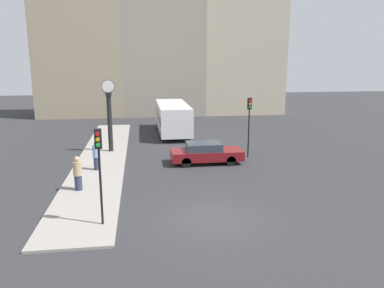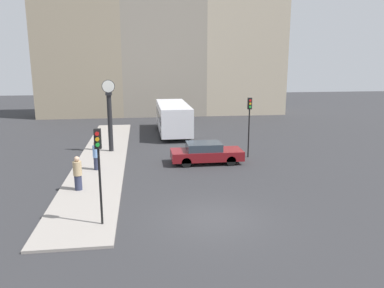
{
  "view_description": "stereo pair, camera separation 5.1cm",
  "coord_description": "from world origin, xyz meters",
  "px_view_note": "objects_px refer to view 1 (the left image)",
  "views": [
    {
      "loc": [
        -2.91,
        -14.19,
        6.41
      ],
      "look_at": [
        0.02,
        6.72,
        1.68
      ],
      "focal_mm": 35.0,
      "sensor_mm": 36.0,
      "label": 1
    },
    {
      "loc": [
        -2.86,
        -14.2,
        6.41
      ],
      "look_at": [
        0.02,
        6.72,
        1.68
      ],
      "focal_mm": 35.0,
      "sensor_mm": 36.0,
      "label": 2
    }
  ],
  "objects_px": {
    "bus_distant": "(173,117)",
    "street_clock": "(110,117)",
    "sedan_car": "(206,153)",
    "pedestrian_tan_coat": "(78,174)",
    "traffic_light_far": "(249,115)",
    "traffic_light_near": "(99,157)",
    "pedestrian_blue_stripe": "(96,156)"
  },
  "relations": [
    {
      "from": "traffic_light_near",
      "to": "pedestrian_tan_coat",
      "type": "bearing_deg",
      "value": 110.09
    },
    {
      "from": "sedan_car",
      "to": "pedestrian_tan_coat",
      "type": "xyz_separation_m",
      "value": [
        -7.21,
        -4.43,
        0.28
      ]
    },
    {
      "from": "traffic_light_near",
      "to": "pedestrian_blue_stripe",
      "type": "height_order",
      "value": "traffic_light_near"
    },
    {
      "from": "sedan_car",
      "to": "traffic_light_near",
      "type": "relative_size",
      "value": 1.18
    },
    {
      "from": "sedan_car",
      "to": "pedestrian_blue_stripe",
      "type": "bearing_deg",
      "value": -172.0
    },
    {
      "from": "bus_distant",
      "to": "traffic_light_far",
      "type": "relative_size",
      "value": 2.13
    },
    {
      "from": "sedan_car",
      "to": "pedestrian_blue_stripe",
      "type": "relative_size",
      "value": 2.66
    },
    {
      "from": "bus_distant",
      "to": "pedestrian_tan_coat",
      "type": "bearing_deg",
      "value": -112.37
    },
    {
      "from": "sedan_car",
      "to": "street_clock",
      "type": "bearing_deg",
      "value": 149.06
    },
    {
      "from": "street_clock",
      "to": "pedestrian_blue_stripe",
      "type": "height_order",
      "value": "street_clock"
    },
    {
      "from": "bus_distant",
      "to": "street_clock",
      "type": "relative_size",
      "value": 1.71
    },
    {
      "from": "traffic_light_near",
      "to": "traffic_light_far",
      "type": "xyz_separation_m",
      "value": [
        8.76,
        9.77,
        0.03
      ]
    },
    {
      "from": "sedan_car",
      "to": "pedestrian_tan_coat",
      "type": "height_order",
      "value": "pedestrian_tan_coat"
    },
    {
      "from": "sedan_car",
      "to": "pedestrian_blue_stripe",
      "type": "height_order",
      "value": "pedestrian_blue_stripe"
    },
    {
      "from": "pedestrian_tan_coat",
      "to": "pedestrian_blue_stripe",
      "type": "height_order",
      "value": "pedestrian_tan_coat"
    },
    {
      "from": "sedan_car",
      "to": "traffic_light_far",
      "type": "xyz_separation_m",
      "value": [
        3.1,
        1.09,
        2.19
      ]
    },
    {
      "from": "sedan_car",
      "to": "street_clock",
      "type": "height_order",
      "value": "street_clock"
    },
    {
      "from": "street_clock",
      "to": "pedestrian_tan_coat",
      "type": "distance_m",
      "value": 8.36
    },
    {
      "from": "traffic_light_far",
      "to": "street_clock",
      "type": "xyz_separation_m",
      "value": [
        -9.29,
        2.62,
        -0.29
      ]
    },
    {
      "from": "sedan_car",
      "to": "pedestrian_tan_coat",
      "type": "distance_m",
      "value": 8.47
    },
    {
      "from": "traffic_light_near",
      "to": "street_clock",
      "type": "relative_size",
      "value": 0.76
    },
    {
      "from": "traffic_light_near",
      "to": "street_clock",
      "type": "distance_m",
      "value": 12.4
    },
    {
      "from": "bus_distant",
      "to": "street_clock",
      "type": "xyz_separation_m",
      "value": [
        -4.99,
        -6.45,
        1.04
      ]
    },
    {
      "from": "street_clock",
      "to": "sedan_car",
      "type": "bearing_deg",
      "value": -30.94
    },
    {
      "from": "pedestrian_tan_coat",
      "to": "pedestrian_blue_stripe",
      "type": "distance_m",
      "value": 3.53
    },
    {
      "from": "traffic_light_far",
      "to": "pedestrian_tan_coat",
      "type": "bearing_deg",
      "value": -151.81
    },
    {
      "from": "traffic_light_far",
      "to": "bus_distant",
      "type": "bearing_deg",
      "value": 115.39
    },
    {
      "from": "pedestrian_blue_stripe",
      "to": "street_clock",
      "type": "bearing_deg",
      "value": 83.79
    },
    {
      "from": "bus_distant",
      "to": "pedestrian_blue_stripe",
      "type": "relative_size",
      "value": 5.04
    },
    {
      "from": "traffic_light_far",
      "to": "street_clock",
      "type": "bearing_deg",
      "value": 164.26
    },
    {
      "from": "bus_distant",
      "to": "pedestrian_tan_coat",
      "type": "relative_size",
      "value": 4.99
    },
    {
      "from": "traffic_light_far",
      "to": "street_clock",
      "type": "height_order",
      "value": "street_clock"
    }
  ]
}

